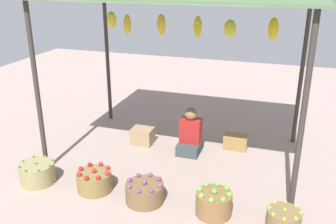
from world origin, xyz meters
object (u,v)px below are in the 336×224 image
at_px(vendor_person, 190,135).
at_px(basket_green_apples, 214,203).
at_px(basket_limes, 283,220).
at_px(wooden_crate_near_vendor, 142,136).
at_px(basket_green_chilies, 37,173).
at_px(basket_purple_onions, 145,192).
at_px(basket_red_apples, 95,181).
at_px(wooden_crate_stacked_rear, 236,142).

distance_m(vendor_person, basket_green_apples, 1.72).
height_order(basket_limes, wooden_crate_near_vendor, basket_limes).
height_order(basket_green_apples, basket_limes, basket_green_apples).
xyz_separation_m(basket_green_chilies, wooden_crate_near_vendor, (0.95, 1.65, -0.00)).
bearing_deg(basket_purple_onions, vendor_person, 83.09).
height_order(vendor_person, basket_green_chilies, vendor_person).
relative_size(basket_limes, wooden_crate_near_vendor, 1.09).
distance_m(basket_red_apples, wooden_crate_stacked_rear, 2.52).
relative_size(basket_purple_onions, wooden_crate_stacked_rear, 1.28).
xyz_separation_m(basket_purple_onions, wooden_crate_near_vendor, (-0.68, 1.62, 0.01)).
bearing_deg(wooden_crate_stacked_rear, vendor_person, -151.14).
bearing_deg(wooden_crate_stacked_rear, basket_red_apples, -130.75).
height_order(basket_green_chilies, wooden_crate_stacked_rear, basket_green_chilies).
distance_m(basket_limes, wooden_crate_stacked_rear, 2.17).
distance_m(basket_green_apples, wooden_crate_near_vendor, 2.26).
height_order(basket_green_apples, wooden_crate_stacked_rear, basket_green_apples).
bearing_deg(basket_green_chilies, basket_red_apples, 5.04).
bearing_deg(vendor_person, wooden_crate_stacked_rear, 28.86).
bearing_deg(vendor_person, basket_green_apples, -65.13).
bearing_deg(basket_green_apples, vendor_person, 114.87).
bearing_deg(wooden_crate_stacked_rear, basket_green_chilies, -141.70).
xyz_separation_m(vendor_person, wooden_crate_near_vendor, (-0.87, 0.05, -0.16)).
xyz_separation_m(wooden_crate_near_vendor, wooden_crate_stacked_rear, (1.57, 0.34, -0.03)).
bearing_deg(basket_green_chilies, wooden_crate_near_vendor, 60.15).
bearing_deg(basket_green_chilies, basket_purple_onions, 1.18).
height_order(basket_purple_onions, wooden_crate_stacked_rear, basket_purple_onions).
distance_m(basket_red_apples, wooden_crate_near_vendor, 1.58).
xyz_separation_m(vendor_person, basket_green_apples, (0.72, -1.55, -0.14)).
bearing_deg(basket_green_apples, wooden_crate_stacked_rear, 90.58).
bearing_deg(vendor_person, basket_green_chilies, -138.59).
relative_size(basket_red_apples, basket_purple_onions, 0.96).
relative_size(vendor_person, wooden_crate_stacked_rear, 2.00).
distance_m(vendor_person, basket_red_apples, 1.80).
height_order(basket_red_apples, wooden_crate_near_vendor, basket_red_apples).
height_order(basket_green_apples, wooden_crate_near_vendor, basket_green_apples).
bearing_deg(wooden_crate_stacked_rear, wooden_crate_near_vendor, -167.88).
relative_size(vendor_person, wooden_crate_near_vendor, 2.15).
bearing_deg(basket_limes, basket_green_apples, 176.36).
bearing_deg(basket_limes, wooden_crate_stacked_rear, 113.17).
bearing_deg(vendor_person, wooden_crate_near_vendor, 176.75).
relative_size(basket_green_chilies, basket_limes, 1.24).
xyz_separation_m(basket_green_chilies, basket_red_apples, (0.87, 0.08, -0.00)).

